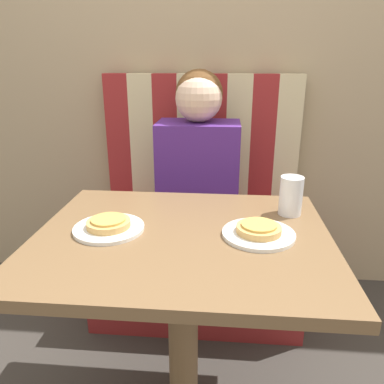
{
  "coord_description": "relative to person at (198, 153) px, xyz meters",
  "views": [
    {
      "loc": [
        0.12,
        -1.02,
        1.26
      ],
      "look_at": [
        0.0,
        0.34,
        0.76
      ],
      "focal_mm": 35.0,
      "sensor_mm": 36.0,
      "label": 1
    }
  ],
  "objects": [
    {
      "name": "wall_back",
      "position": [
        0.0,
        0.33,
        0.47
      ],
      "size": [
        7.0,
        0.05,
        2.6
      ],
      "color": "tan",
      "rests_on": "ground_plane"
    },
    {
      "name": "dining_table",
      "position": [
        0.0,
        -0.69,
        -0.19
      ],
      "size": [
        0.9,
        0.73,
        0.75
      ],
      "color": "brown",
      "rests_on": "ground_plane"
    },
    {
      "name": "drinking_cup",
      "position": [
        0.35,
        -0.5,
        -0.02
      ],
      "size": [
        0.08,
        0.08,
        0.13
      ],
      "color": "silver",
      "rests_on": "dining_table"
    },
    {
      "name": "plate_right",
      "position": [
        0.23,
        -0.68,
        -0.08
      ],
      "size": [
        0.22,
        0.22,
        0.01
      ],
      "color": "white",
      "rests_on": "dining_table"
    },
    {
      "name": "plate_left",
      "position": [
        -0.23,
        -0.68,
        -0.08
      ],
      "size": [
        0.22,
        0.22,
        0.01
      ],
      "color": "white",
      "rests_on": "dining_table"
    },
    {
      "name": "pizza_right",
      "position": [
        0.23,
        -0.68,
        -0.06
      ],
      "size": [
        0.14,
        0.14,
        0.03
      ],
      "color": "tan",
      "rests_on": "plate_right"
    },
    {
      "name": "booth_backrest",
      "position": [
        0.0,
        0.25,
        -0.01
      ],
      "size": [
        1.02,
        0.06,
        0.71
      ],
      "color": "maroon",
      "rests_on": "booth_seat"
    },
    {
      "name": "pizza_left",
      "position": [
        -0.23,
        -0.68,
        -0.06
      ],
      "size": [
        0.14,
        0.14,
        0.03
      ],
      "color": "tan",
      "rests_on": "plate_left"
    },
    {
      "name": "booth_seat",
      "position": [
        0.0,
        -0.0,
        -0.6
      ],
      "size": [
        1.02,
        0.57,
        0.47
      ],
      "color": "maroon",
      "rests_on": "ground_plane"
    },
    {
      "name": "person",
      "position": [
        0.0,
        0.0,
        0.0
      ],
      "size": [
        0.38,
        0.25,
        0.74
      ],
      "color": "#4C237A",
      "rests_on": "booth_seat"
    }
  ]
}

